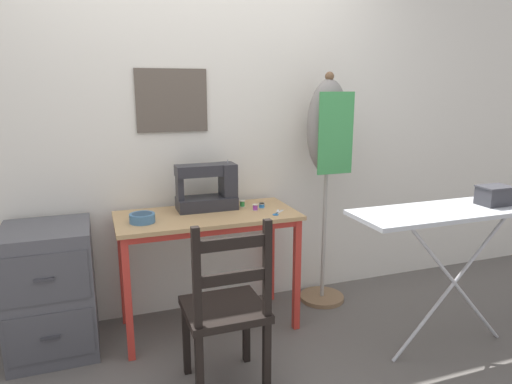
% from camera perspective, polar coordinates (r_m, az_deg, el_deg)
% --- Properties ---
extents(ground_plane, '(14.00, 14.00, 0.00)m').
position_cam_1_polar(ground_plane, '(2.91, -4.47, -18.62)').
color(ground_plane, '#5B5651').
extents(wall_back, '(10.00, 0.07, 2.55)m').
position_cam_1_polar(wall_back, '(3.06, -7.83, 8.21)').
color(wall_back, silver).
rests_on(wall_back, ground_plane).
extents(sewing_table, '(1.11, 0.52, 0.76)m').
position_cam_1_polar(sewing_table, '(2.86, -6.02, -4.76)').
color(sewing_table, tan).
rests_on(sewing_table, ground_plane).
extents(sewing_machine, '(0.39, 0.18, 0.31)m').
position_cam_1_polar(sewing_machine, '(2.92, -5.80, 0.48)').
color(sewing_machine, '#28282D').
rests_on(sewing_machine, sewing_table).
extents(fabric_bowl, '(0.15, 0.15, 0.05)m').
position_cam_1_polar(fabric_bowl, '(2.72, -14.03, -3.15)').
color(fabric_bowl, teal).
rests_on(fabric_bowl, sewing_table).
extents(scissors, '(0.10, 0.12, 0.01)m').
position_cam_1_polar(scissors, '(2.83, 2.62, -2.69)').
color(scissors, silver).
rests_on(scissors, sewing_table).
extents(thread_spool_near_machine, '(0.04, 0.04, 0.04)m').
position_cam_1_polar(thread_spool_near_machine, '(2.99, -1.73, -1.47)').
color(thread_spool_near_machine, green).
rests_on(thread_spool_near_machine, sewing_table).
extents(thread_spool_mid_table, '(0.04, 0.04, 0.04)m').
position_cam_1_polar(thread_spool_mid_table, '(2.90, -0.10, -1.93)').
color(thread_spool_mid_table, purple).
rests_on(thread_spool_mid_table, sewing_table).
extents(thread_spool_far_edge, '(0.04, 0.04, 0.03)m').
position_cam_1_polar(thread_spool_far_edge, '(2.96, 0.72, -1.70)').
color(thread_spool_far_edge, '#2875C1').
rests_on(thread_spool_far_edge, sewing_table).
extents(wooden_chair, '(0.40, 0.38, 0.93)m').
position_cam_1_polar(wooden_chair, '(2.36, -3.77, -14.54)').
color(wooden_chair, black).
rests_on(wooden_chair, ground_plane).
extents(filing_cabinet, '(0.48, 0.50, 0.76)m').
position_cam_1_polar(filing_cabinet, '(2.94, -24.25, -11.13)').
color(filing_cabinet, '#4C4C51').
rests_on(filing_cabinet, ground_plane).
extents(dress_form, '(0.32, 0.32, 1.62)m').
position_cam_1_polar(dress_form, '(3.15, 8.93, 6.28)').
color(dress_form, '#846647').
rests_on(dress_form, ground_plane).
extents(ironing_board, '(1.29, 0.37, 0.88)m').
position_cam_1_polar(ironing_board, '(2.79, 24.28, -2.67)').
color(ironing_board, '#ADB2B7').
rests_on(ironing_board, ground_plane).
extents(storage_box, '(0.19, 0.13, 0.11)m').
position_cam_1_polar(storage_box, '(2.91, 27.67, -0.37)').
color(storage_box, '#333338').
rests_on(storage_box, ironing_board).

